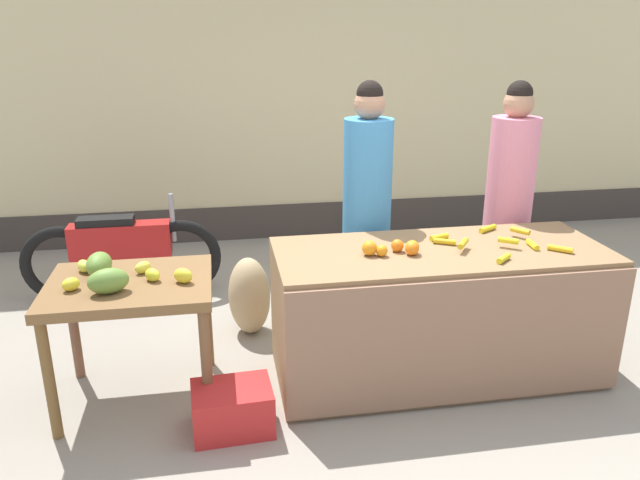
{
  "coord_description": "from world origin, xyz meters",
  "views": [
    {
      "loc": [
        -0.96,
        -3.35,
        2.13
      ],
      "look_at": [
        -0.36,
        0.15,
        0.9
      ],
      "focal_mm": 34.28,
      "sensor_mm": 36.0,
      "label": 1
    }
  ],
  "objects_px": {
    "parked_motorcycle": "(122,252)",
    "produce_crate": "(232,409)",
    "produce_sack": "(249,296)",
    "vendor_woman_pink_shirt": "(508,205)",
    "vendor_woman_blue_shirt": "(367,211)"
  },
  "relations": [
    {
      "from": "parked_motorcycle",
      "to": "produce_crate",
      "type": "bearing_deg",
      "value": -67.26
    },
    {
      "from": "produce_sack",
      "to": "vendor_woman_pink_shirt",
      "type": "bearing_deg",
      "value": -2.6
    },
    {
      "from": "vendor_woman_blue_shirt",
      "to": "produce_crate",
      "type": "relative_size",
      "value": 4.12
    },
    {
      "from": "vendor_woman_blue_shirt",
      "to": "produce_sack",
      "type": "bearing_deg",
      "value": 173.76
    },
    {
      "from": "parked_motorcycle",
      "to": "produce_crate",
      "type": "distance_m",
      "value": 2.13
    },
    {
      "from": "produce_crate",
      "to": "parked_motorcycle",
      "type": "bearing_deg",
      "value": 112.74
    },
    {
      "from": "vendor_woman_blue_shirt",
      "to": "produce_crate",
      "type": "xyz_separation_m",
      "value": [
        -1.01,
        -1.06,
        -0.79
      ]
    },
    {
      "from": "vendor_woman_blue_shirt",
      "to": "produce_sack",
      "type": "xyz_separation_m",
      "value": [
        -0.84,
        0.09,
        -0.63
      ]
    },
    {
      "from": "vendor_woman_pink_shirt",
      "to": "produce_crate",
      "type": "distance_m",
      "value": 2.47
    },
    {
      "from": "produce_crate",
      "to": "produce_sack",
      "type": "bearing_deg",
      "value": 81.58
    },
    {
      "from": "parked_motorcycle",
      "to": "produce_crate",
      "type": "height_order",
      "value": "parked_motorcycle"
    },
    {
      "from": "produce_crate",
      "to": "produce_sack",
      "type": "height_order",
      "value": "produce_sack"
    },
    {
      "from": "vendor_woman_pink_shirt",
      "to": "parked_motorcycle",
      "type": "distance_m",
      "value": 3.07
    },
    {
      "from": "parked_motorcycle",
      "to": "produce_sack",
      "type": "height_order",
      "value": "parked_motorcycle"
    },
    {
      "from": "produce_crate",
      "to": "vendor_woman_blue_shirt",
      "type": "bearing_deg",
      "value": 46.39
    }
  ]
}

